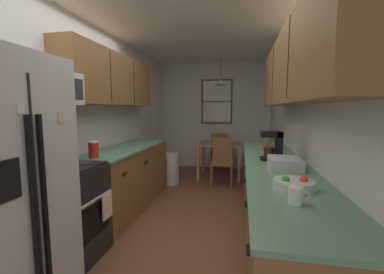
{
  "coord_description": "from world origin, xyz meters",
  "views": [
    {
      "loc": [
        0.64,
        -2.47,
        1.45
      ],
      "look_at": [
        -0.09,
        1.2,
        1.03
      ],
      "focal_mm": 23.25,
      "sensor_mm": 36.0,
      "label": 1
    }
  ],
  "objects": [
    {
      "name": "coffee_maker",
      "position": [
        0.99,
        0.31,
        1.06
      ],
      "size": [
        0.22,
        0.18,
        0.31
      ],
      "color": "black",
      "rests_on": "counter_right"
    },
    {
      "name": "dining_chair_near",
      "position": [
        0.29,
        2.16,
        0.5
      ],
      "size": [
        0.41,
        0.41,
        0.9
      ],
      "color": "brown",
      "rests_on": "ground"
    },
    {
      "name": "wall_right",
      "position": [
        1.35,
        1.0,
        1.27
      ],
      "size": [
        0.1,
        9.0,
        2.55
      ],
      "primitive_type": "cube",
      "color": "silver",
      "rests_on": "ground"
    },
    {
      "name": "upper_cabinets_right",
      "position": [
        1.14,
        0.07,
        1.84
      ],
      "size": [
        0.33,
        2.97,
        0.68
      ],
      "color": "brown"
    },
    {
      "name": "counter_left",
      "position": [
        -1.0,
        0.83,
        0.45
      ],
      "size": [
        0.64,
        2.0,
        0.9
      ],
      "color": "brown",
      "rests_on": "ground"
    },
    {
      "name": "stove_range",
      "position": [
        -0.99,
        -0.49,
        0.47
      ],
      "size": [
        0.66,
        0.64,
        1.1
      ],
      "color": "black",
      "rests_on": "ground"
    },
    {
      "name": "wall_left",
      "position": [
        -1.35,
        1.0,
        1.27
      ],
      "size": [
        0.1,
        9.0,
        2.55
      ],
      "primitive_type": "cube",
      "color": "silver",
      "rests_on": "ground"
    },
    {
      "name": "mug_spare",
      "position": [
        0.96,
        0.94,
        0.94
      ],
      "size": [
        0.11,
        0.08,
        0.09
      ],
      "color": "#BF3F33",
      "rests_on": "counter_right"
    },
    {
      "name": "upper_cabinets_left",
      "position": [
        -1.14,
        0.78,
        1.85
      ],
      "size": [
        0.33,
        2.08,
        0.69
      ],
      "color": "brown"
    },
    {
      "name": "fruit_bowl",
      "position": [
        1.01,
        -0.69,
        0.94
      ],
      "size": [
        0.28,
        0.28,
        0.09
      ],
      "color": "silver",
      "rests_on": "counter_right"
    },
    {
      "name": "dish_rack",
      "position": [
        1.04,
        -0.08,
        0.95
      ],
      "size": [
        0.28,
        0.34,
        0.1
      ],
      "primitive_type": "cube",
      "color": "silver",
      "rests_on": "counter_right"
    },
    {
      "name": "ground_plane",
      "position": [
        0.0,
        1.0,
        0.0
      ],
      "size": [
        12.0,
        12.0,
        0.0
      ],
      "primitive_type": "plane",
      "color": "brown"
    },
    {
      "name": "dining_table",
      "position": [
        0.2,
        2.72,
        0.6
      ],
      "size": [
        0.87,
        0.71,
        0.73
      ],
      "color": "#A87F51",
      "rests_on": "ground"
    },
    {
      "name": "microwave_over_range",
      "position": [
        -1.11,
        -0.49,
        1.64
      ],
      "size": [
        0.39,
        0.59,
        0.31
      ],
      "color": "white"
    },
    {
      "name": "mug_by_coffeemaker",
      "position": [
        0.96,
        -0.98,
        0.95
      ],
      "size": [
        0.12,
        0.08,
        0.1
      ],
      "color": "white",
      "rests_on": "counter_right"
    },
    {
      "name": "pendant_light",
      "position": [
        0.2,
        2.72,
        2.0
      ],
      "size": [
        0.26,
        0.26,
        0.61
      ],
      "color": "black"
    },
    {
      "name": "back_window",
      "position": [
        0.04,
        3.58,
        1.63
      ],
      "size": [
        0.74,
        0.05,
        1.06
      ],
      "color": "brown"
    },
    {
      "name": "storage_canister",
      "position": [
        -1.0,
        0.04,
        0.99
      ],
      "size": [
        0.11,
        0.11,
        0.19
      ],
      "color": "red",
      "rests_on": "counter_left"
    },
    {
      "name": "wall_back",
      "position": [
        0.0,
        3.65,
        1.27
      ],
      "size": [
        4.4,
        0.1,
        2.55
      ],
      "primitive_type": "cube",
      "color": "silver",
      "rests_on": "ground"
    },
    {
      "name": "counter_right",
      "position": [
        1.0,
        0.12,
        0.45
      ],
      "size": [
        0.64,
        3.29,
        0.9
      ],
      "color": "brown",
      "rests_on": "ground"
    },
    {
      "name": "ceiling_slab",
      "position": [
        0.0,
        1.0,
        2.59
      ],
      "size": [
        4.4,
        9.0,
        0.08
      ],
      "primitive_type": "cube",
      "color": "white"
    },
    {
      "name": "table_serving_bowl",
      "position": [
        0.25,
        2.65,
        0.76
      ],
      "size": [
        0.21,
        0.21,
        0.06
      ],
      "primitive_type": "cylinder",
      "color": "#4C7299",
      "rests_on": "dining_table"
    },
    {
      "name": "dish_towel",
      "position": [
        -0.64,
        -0.33,
        0.5
      ],
      "size": [
        0.02,
        0.16,
        0.24
      ],
      "primitive_type": "cube",
      "color": "beige"
    },
    {
      "name": "dining_chair_far",
      "position": [
        0.15,
        3.29,
        0.5
      ],
      "size": [
        0.41,
        0.41,
        0.9
      ],
      "color": "brown",
      "rests_on": "ground"
    },
    {
      "name": "trash_bin",
      "position": [
        -0.7,
        2.09,
        0.3
      ],
      "size": [
        0.34,
        0.34,
        0.6
      ],
      "primitive_type": "cylinder",
      "color": "silver",
      "rests_on": "ground"
    }
  ]
}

